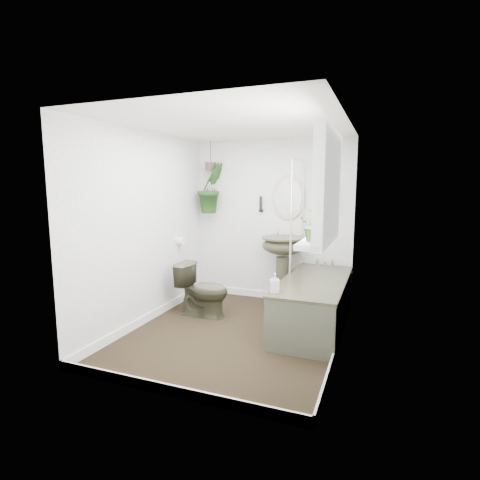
% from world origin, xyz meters
% --- Properties ---
extents(floor, '(2.30, 2.80, 0.02)m').
position_xyz_m(floor, '(0.00, 0.00, -0.01)').
color(floor, black).
rests_on(floor, ground).
extents(ceiling, '(2.30, 2.80, 0.02)m').
position_xyz_m(ceiling, '(0.00, 0.00, 2.31)').
color(ceiling, white).
rests_on(ceiling, ground).
extents(wall_back, '(2.30, 0.02, 2.30)m').
position_xyz_m(wall_back, '(0.00, 1.41, 1.15)').
color(wall_back, white).
rests_on(wall_back, ground).
extents(wall_front, '(2.30, 0.02, 2.30)m').
position_xyz_m(wall_front, '(0.00, -1.41, 1.15)').
color(wall_front, white).
rests_on(wall_front, ground).
extents(wall_left, '(0.02, 2.80, 2.30)m').
position_xyz_m(wall_left, '(-1.16, 0.00, 1.15)').
color(wall_left, white).
rests_on(wall_left, ground).
extents(wall_right, '(0.02, 2.80, 2.30)m').
position_xyz_m(wall_right, '(1.16, 0.00, 1.15)').
color(wall_right, white).
rests_on(wall_right, ground).
extents(skirting, '(2.30, 2.80, 0.10)m').
position_xyz_m(skirting, '(0.00, 0.00, 0.05)').
color(skirting, white).
rests_on(skirting, floor).
extents(bathtub, '(0.72, 1.72, 0.58)m').
position_xyz_m(bathtub, '(0.80, 0.50, 0.29)').
color(bathtub, '#3A3928').
rests_on(bathtub, floor).
extents(bath_screen, '(0.04, 0.72, 1.40)m').
position_xyz_m(bath_screen, '(0.47, 0.99, 1.28)').
color(bath_screen, silver).
rests_on(bath_screen, bathtub).
extents(shower_box, '(0.20, 0.10, 0.35)m').
position_xyz_m(shower_box, '(0.80, 1.34, 1.55)').
color(shower_box, white).
rests_on(shower_box, wall_back).
extents(oval_mirror, '(0.46, 0.03, 0.62)m').
position_xyz_m(oval_mirror, '(0.25, 1.37, 1.50)').
color(oval_mirror, '#BAB099').
rests_on(oval_mirror, wall_back).
extents(wall_sconce, '(0.04, 0.04, 0.22)m').
position_xyz_m(wall_sconce, '(-0.15, 1.36, 1.40)').
color(wall_sconce, black).
rests_on(wall_sconce, wall_back).
extents(toilet_roll_holder, '(0.11, 0.11, 0.11)m').
position_xyz_m(toilet_roll_holder, '(-1.10, 0.70, 0.90)').
color(toilet_roll_holder, white).
rests_on(toilet_roll_holder, wall_left).
extents(window_recess, '(0.08, 1.00, 0.90)m').
position_xyz_m(window_recess, '(1.09, -0.70, 1.65)').
color(window_recess, white).
rests_on(window_recess, wall_right).
extents(window_sill, '(0.18, 1.00, 0.04)m').
position_xyz_m(window_sill, '(1.02, -0.70, 1.23)').
color(window_sill, white).
rests_on(window_sill, wall_right).
extents(window_blinds, '(0.01, 0.86, 0.76)m').
position_xyz_m(window_blinds, '(1.04, -0.70, 1.65)').
color(window_blinds, white).
rests_on(window_blinds, wall_right).
extents(toilet, '(0.68, 0.40, 0.68)m').
position_xyz_m(toilet, '(-0.60, 0.39, 0.34)').
color(toilet, '#3A3928').
rests_on(toilet, floor).
extents(pedestal_sink, '(0.61, 0.54, 0.98)m').
position_xyz_m(pedestal_sink, '(0.25, 1.12, 0.49)').
color(pedestal_sink, '#3A3928').
rests_on(pedestal_sink, floor).
extents(sill_plant, '(0.24, 0.22, 0.24)m').
position_xyz_m(sill_plant, '(1.04, -0.99, 1.37)').
color(sill_plant, black).
rests_on(sill_plant, window_sill).
extents(hanging_plant, '(0.50, 0.52, 0.73)m').
position_xyz_m(hanging_plant, '(-0.88, 1.25, 1.63)').
color(hanging_plant, black).
rests_on(hanging_plant, ceiling).
extents(soap_bottle, '(0.12, 0.12, 0.20)m').
position_xyz_m(soap_bottle, '(0.51, -0.18, 0.68)').
color(soap_bottle, black).
rests_on(soap_bottle, bathtub).
extents(hanging_pot, '(0.16, 0.16, 0.12)m').
position_xyz_m(hanging_pot, '(-0.88, 1.25, 1.93)').
color(hanging_pot, '#43352F').
rests_on(hanging_pot, ceiling).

